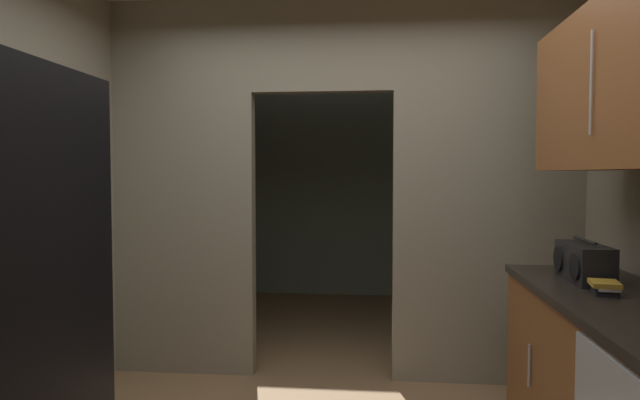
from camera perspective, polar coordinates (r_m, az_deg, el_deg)
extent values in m
cube|color=gray|center=(4.23, -13.49, 1.09)|extent=(1.02, 0.12, 2.69)
cube|color=gray|center=(4.06, 16.42, 1.00)|extent=(1.28, 0.12, 2.69)
cube|color=gray|center=(4.11, 0.25, 15.34)|extent=(1.00, 0.12, 0.66)
cube|color=gray|center=(6.80, 3.63, 1.72)|extent=(3.30, 0.10, 2.69)
cube|color=gray|center=(5.71, -13.21, 1.48)|extent=(0.10, 2.80, 2.69)
cube|color=gray|center=(5.56, 19.76, 1.37)|extent=(0.10, 2.80, 2.69)
cube|color=black|center=(2.78, 28.83, -9.40)|extent=(0.62, 1.94, 0.04)
cylinder|color=#B7BABC|center=(3.19, 20.33, -15.35)|extent=(0.01, 0.01, 0.22)
cube|color=brown|center=(2.75, 29.28, 10.35)|extent=(0.34, 1.75, 0.73)
cylinder|color=#B7BABC|center=(2.69, 25.65, 10.63)|extent=(0.01, 0.01, 0.44)
cube|color=black|center=(3.18, 25.09, -5.75)|extent=(0.17, 0.42, 0.19)
cylinder|color=#262626|center=(3.17, 25.13, -3.70)|extent=(0.02, 0.30, 0.02)
cylinder|color=black|center=(3.03, 24.27, -6.13)|extent=(0.01, 0.13, 0.13)
cylinder|color=black|center=(3.27, 22.86, -5.48)|extent=(0.01, 0.13, 0.13)
cube|color=black|center=(2.89, 26.77, -8.24)|extent=(0.12, 0.15, 0.03)
cube|color=beige|center=(2.88, 26.87, -7.88)|extent=(0.11, 0.16, 0.01)
cube|color=gold|center=(2.88, 26.74, -7.53)|extent=(0.15, 0.17, 0.02)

